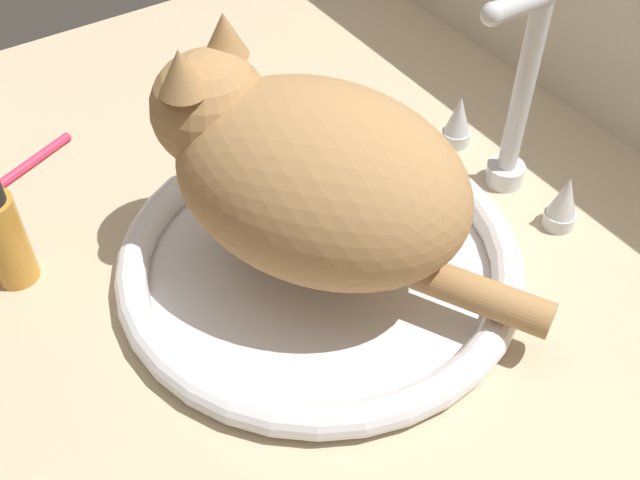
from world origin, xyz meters
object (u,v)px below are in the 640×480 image
(sink_basin, at_px, (320,260))
(faucet, at_px, (514,119))
(cat, at_px, (301,171))
(amber_bottle, at_px, (3,236))
(toothbrush, at_px, (4,181))

(sink_basin, height_order, faucet, faucet)
(faucet, bearing_deg, cat, -93.80)
(sink_basin, bearing_deg, faucet, 90.00)
(cat, height_order, amber_bottle, cat)
(amber_bottle, distance_m, toothbrush, 0.15)
(faucet, xyz_separation_m, toothbrush, (-0.28, -0.44, -0.08))
(sink_basin, distance_m, cat, 0.10)
(cat, bearing_deg, sink_basin, 28.89)
(sink_basin, relative_size, cat, 1.06)
(cat, xyz_separation_m, toothbrush, (-0.27, -0.20, -0.11))
(faucet, distance_m, cat, 0.24)
(faucet, distance_m, amber_bottle, 0.49)
(toothbrush, bearing_deg, cat, 37.30)
(cat, height_order, toothbrush, cat)
(sink_basin, bearing_deg, amber_bottle, -121.60)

